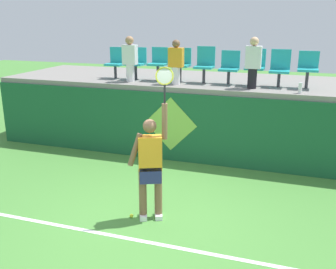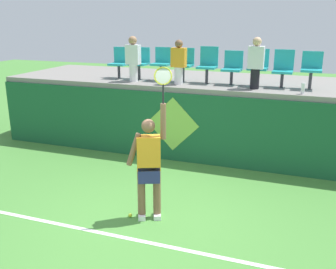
{
  "view_description": "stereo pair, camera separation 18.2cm",
  "coord_description": "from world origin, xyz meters",
  "px_view_note": "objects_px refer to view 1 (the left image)",
  "views": [
    {
      "loc": [
        2.17,
        -5.44,
        3.29
      ],
      "look_at": [
        -0.0,
        1.03,
        1.22
      ],
      "focal_mm": 41.77,
      "sensor_mm": 36.0,
      "label": 1
    },
    {
      "loc": [
        2.34,
        -5.38,
        3.29
      ],
      "look_at": [
        -0.0,
        1.03,
        1.22
      ],
      "focal_mm": 41.77,
      "sensor_mm": 36.0,
      "label": 2
    }
  ],
  "objects_px": {
    "spectator_1": "(176,61)",
    "spectator_2": "(130,58)",
    "water_bottle": "(300,88)",
    "stadium_chair_7": "(280,67)",
    "tennis_player": "(151,164)",
    "stadium_chair_5": "(230,66)",
    "stadium_chair_2": "(159,62)",
    "stadium_chair_3": "(181,63)",
    "stadium_chair_1": "(137,61)",
    "stadium_chair_0": "(116,61)",
    "stadium_chair_6": "(255,65)",
    "spectator_0": "(253,62)",
    "tennis_ball": "(131,216)",
    "stadium_chair_4": "(205,63)",
    "stadium_chair_8": "(308,67)"
  },
  "relations": [
    {
      "from": "spectator_1",
      "to": "spectator_2",
      "type": "relative_size",
      "value": 0.94
    },
    {
      "from": "water_bottle",
      "to": "stadium_chair_7",
      "type": "bearing_deg",
      "value": 123.36
    },
    {
      "from": "tennis_player",
      "to": "stadium_chair_5",
      "type": "distance_m",
      "value": 3.91
    },
    {
      "from": "stadium_chair_2",
      "to": "stadium_chair_3",
      "type": "xyz_separation_m",
      "value": [
        0.58,
        0.0,
        -0.01
      ]
    },
    {
      "from": "stadium_chair_3",
      "to": "spectator_2",
      "type": "bearing_deg",
      "value": -160.68
    },
    {
      "from": "stadium_chair_1",
      "to": "stadium_chair_7",
      "type": "bearing_deg",
      "value": 0.15
    },
    {
      "from": "water_bottle",
      "to": "stadium_chair_3",
      "type": "height_order",
      "value": "stadium_chair_3"
    },
    {
      "from": "tennis_player",
      "to": "stadium_chair_5",
      "type": "xyz_separation_m",
      "value": [
        0.6,
        3.68,
        1.19
      ]
    },
    {
      "from": "stadium_chair_1",
      "to": "stadium_chair_3",
      "type": "bearing_deg",
      "value": 0.04
    },
    {
      "from": "stadium_chair_0",
      "to": "spectator_2",
      "type": "xyz_separation_m",
      "value": [
        0.57,
        -0.41,
        0.14
      ]
    },
    {
      "from": "water_bottle",
      "to": "stadium_chair_7",
      "type": "relative_size",
      "value": 0.27
    },
    {
      "from": "spectator_2",
      "to": "stadium_chair_6",
      "type": "bearing_deg",
      "value": 7.98
    },
    {
      "from": "spectator_0",
      "to": "spectator_1",
      "type": "distance_m",
      "value": 1.78
    },
    {
      "from": "spectator_1",
      "to": "stadium_chair_3",
      "type": "bearing_deg",
      "value": 90.0
    },
    {
      "from": "tennis_ball",
      "to": "spectator_2",
      "type": "height_order",
      "value": "spectator_2"
    },
    {
      "from": "spectator_1",
      "to": "spectator_2",
      "type": "xyz_separation_m",
      "value": [
        -1.18,
        0.0,
        0.04
      ]
    },
    {
      "from": "stadium_chair_3",
      "to": "stadium_chair_5",
      "type": "distance_m",
      "value": 1.19
    },
    {
      "from": "stadium_chair_2",
      "to": "tennis_ball",
      "type": "bearing_deg",
      "value": -77.28
    },
    {
      "from": "spectator_2",
      "to": "stadium_chair_4",
      "type": "bearing_deg",
      "value": 13.33
    },
    {
      "from": "stadium_chair_0",
      "to": "stadium_chair_4",
      "type": "height_order",
      "value": "stadium_chair_4"
    },
    {
      "from": "tennis_player",
      "to": "spectator_1",
      "type": "xyz_separation_m",
      "value": [
        -0.6,
        3.26,
        1.3
      ]
    },
    {
      "from": "stadium_chair_3",
      "to": "stadium_chair_8",
      "type": "relative_size",
      "value": 1.0
    },
    {
      "from": "tennis_ball",
      "to": "stadium_chair_5",
      "type": "bearing_deg",
      "value": 76.44
    },
    {
      "from": "tennis_player",
      "to": "stadium_chair_1",
      "type": "relative_size",
      "value": 3.21
    },
    {
      "from": "stadium_chair_0",
      "to": "stadium_chair_1",
      "type": "bearing_deg",
      "value": -0.28
    },
    {
      "from": "tennis_player",
      "to": "tennis_ball",
      "type": "height_order",
      "value": "tennis_player"
    },
    {
      "from": "tennis_ball",
      "to": "spectator_2",
      "type": "distance_m",
      "value": 4.33
    },
    {
      "from": "tennis_player",
      "to": "stadium_chair_8",
      "type": "xyz_separation_m",
      "value": [
        2.34,
        3.68,
        1.23
      ]
    },
    {
      "from": "stadium_chair_4",
      "to": "stadium_chair_6",
      "type": "xyz_separation_m",
      "value": [
        1.19,
        -0.01,
        0.0
      ]
    },
    {
      "from": "water_bottle",
      "to": "stadium_chair_7",
      "type": "distance_m",
      "value": 0.93
    },
    {
      "from": "tennis_player",
      "to": "water_bottle",
      "type": "xyz_separation_m",
      "value": [
        2.22,
        2.97,
        0.88
      ]
    },
    {
      "from": "stadium_chair_3",
      "to": "stadium_chair_4",
      "type": "height_order",
      "value": "stadium_chair_4"
    },
    {
      "from": "water_bottle",
      "to": "stadium_chair_2",
      "type": "distance_m",
      "value": 3.48
    },
    {
      "from": "stadium_chair_2",
      "to": "stadium_chair_8",
      "type": "relative_size",
      "value": 1.0
    },
    {
      "from": "tennis_ball",
      "to": "stadium_chair_8",
      "type": "relative_size",
      "value": 0.08
    },
    {
      "from": "stadium_chair_1",
      "to": "stadium_chair_5",
      "type": "height_order",
      "value": "stadium_chair_1"
    },
    {
      "from": "stadium_chair_2",
      "to": "spectator_1",
      "type": "height_order",
      "value": "spectator_1"
    },
    {
      "from": "stadium_chair_3",
      "to": "stadium_chair_6",
      "type": "height_order",
      "value": "stadium_chair_6"
    },
    {
      "from": "stadium_chair_2",
      "to": "spectator_1",
      "type": "relative_size",
      "value": 0.79
    },
    {
      "from": "stadium_chair_5",
      "to": "spectator_0",
      "type": "relative_size",
      "value": 0.69
    },
    {
      "from": "stadium_chair_0",
      "to": "stadium_chair_8",
      "type": "bearing_deg",
      "value": -0.05
    },
    {
      "from": "stadium_chair_3",
      "to": "stadium_chair_7",
      "type": "relative_size",
      "value": 0.97
    },
    {
      "from": "stadium_chair_8",
      "to": "spectator_1",
      "type": "height_order",
      "value": "spectator_1"
    },
    {
      "from": "stadium_chair_2",
      "to": "spectator_1",
      "type": "distance_m",
      "value": 0.71
    },
    {
      "from": "stadium_chair_0",
      "to": "stadium_chair_3",
      "type": "relative_size",
      "value": 0.97
    },
    {
      "from": "stadium_chair_3",
      "to": "stadium_chair_7",
      "type": "distance_m",
      "value": 2.34
    },
    {
      "from": "tennis_player",
      "to": "stadium_chair_1",
      "type": "distance_m",
      "value": 4.26
    },
    {
      "from": "stadium_chair_6",
      "to": "spectator_1",
      "type": "distance_m",
      "value": 1.83
    },
    {
      "from": "stadium_chair_7",
      "to": "spectator_2",
      "type": "distance_m",
      "value": 3.54
    },
    {
      "from": "stadium_chair_5",
      "to": "stadium_chair_6",
      "type": "distance_m",
      "value": 0.59
    }
  ]
}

